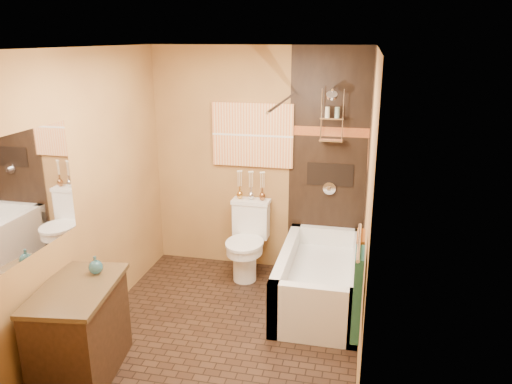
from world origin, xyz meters
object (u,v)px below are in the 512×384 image
(sunset_painting, at_px, (253,135))
(vanity, at_px, (80,331))
(toilet, at_px, (247,240))
(bathtub, at_px, (320,283))

(sunset_painting, distance_m, vanity, 2.67)
(vanity, bearing_deg, toilet, 58.48)
(bathtub, bearing_deg, toilet, 152.23)
(toilet, distance_m, vanity, 2.16)
(vanity, bearing_deg, bathtub, 33.58)
(sunset_painting, height_order, vanity, sunset_painting)
(bathtub, bearing_deg, vanity, -138.54)
(toilet, height_order, vanity, toilet)
(sunset_painting, distance_m, toilet, 1.16)
(sunset_painting, relative_size, bathtub, 0.60)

